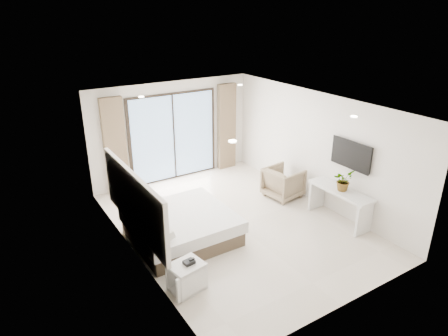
% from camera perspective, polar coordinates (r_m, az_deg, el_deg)
% --- Properties ---
extents(ground, '(6.20, 6.20, 0.00)m').
position_cam_1_polar(ground, '(8.99, 1.69, -7.98)').
color(ground, beige).
rests_on(ground, ground).
extents(room_shell, '(4.62, 6.22, 2.72)m').
position_cam_1_polar(room_shell, '(8.79, -1.95, 2.69)').
color(room_shell, silver).
rests_on(room_shell, ground).
extents(bed, '(2.01, 1.91, 0.70)m').
position_cam_1_polar(bed, '(8.35, -6.18, -8.33)').
color(bed, brown).
rests_on(bed, ground).
extents(nightstand, '(0.63, 0.55, 0.51)m').
position_cam_1_polar(nightstand, '(7.04, -5.33, -15.22)').
color(nightstand, silver).
rests_on(nightstand, ground).
extents(phone, '(0.20, 0.16, 0.06)m').
position_cam_1_polar(phone, '(6.88, -5.02, -13.25)').
color(phone, black).
rests_on(phone, nightstand).
extents(console_desk, '(0.48, 1.55, 0.77)m').
position_cam_1_polar(console_desk, '(9.23, 16.22, -4.15)').
color(console_desk, silver).
rests_on(console_desk, ground).
extents(plant, '(0.51, 0.55, 0.37)m').
position_cam_1_polar(plant, '(9.05, 16.64, -1.99)').
color(plant, '#33662D').
rests_on(plant, console_desk).
extents(armchair, '(0.87, 0.91, 0.85)m').
position_cam_1_polar(armchair, '(10.14, 8.48, -1.87)').
color(armchair, '#978663').
rests_on(armchair, ground).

